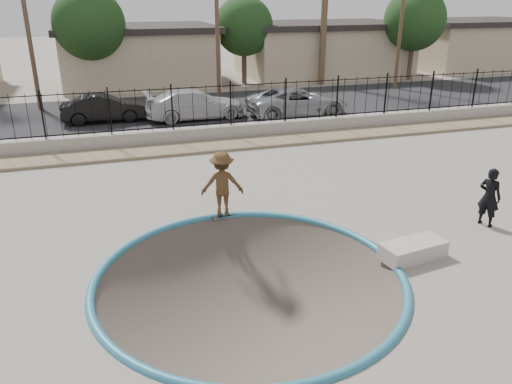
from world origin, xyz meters
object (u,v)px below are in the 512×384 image
object	(u,v)px
skateboard	(223,215)
concrete_ledge	(413,250)
car_c	(195,104)
skater	(222,187)
car_b	(104,108)
car_d	(298,102)
videographer	(489,197)

from	to	relation	value
skateboard	concrete_ledge	xyz separation A→B (m)	(3.80, -3.61, 0.15)
car_c	skater	bearing A→B (deg)	169.53
car_b	car_c	bearing A→B (deg)	-99.31
skateboard	car_d	bearing A→B (deg)	53.73
car_b	car_d	xyz separation A→B (m)	(9.52, -1.60, 0.06)
concrete_ledge	car_d	bearing A→B (deg)	79.08
videographer	concrete_ledge	bearing A→B (deg)	83.94
videographer	car_c	world-z (taller)	videographer
skater	skateboard	world-z (taller)	skater
skateboard	car_d	xyz separation A→B (m)	(6.63, 11.05, 0.71)
skateboard	car_d	size ratio (longest dim) A/B	0.14
skater	videographer	world-z (taller)	skater
car_b	car_c	world-z (taller)	car_c
skateboard	car_c	distance (m)	12.12
videographer	car_d	distance (m)	13.64
videographer	car_c	distance (m)	15.52
skateboard	skater	bearing A→B (deg)	0.00
skater	skateboard	distance (m)	0.86
concrete_ledge	skater	bearing A→B (deg)	136.47
concrete_ledge	car_c	xyz separation A→B (m)	(-2.31, 15.61, 0.56)
skater	car_d	size ratio (longest dim) A/B	0.35
concrete_ledge	car_c	world-z (taller)	car_c
car_c	videographer	bearing A→B (deg)	-163.56
videographer	car_c	bearing A→B (deg)	-5.17
skater	car_d	distance (m)	12.89
car_b	car_c	size ratio (longest dim) A/B	0.81
videographer	car_d	size ratio (longest dim) A/B	0.31
skateboard	concrete_ledge	world-z (taller)	concrete_ledge
skater	concrete_ledge	size ratio (longest dim) A/B	1.14
car_b	car_c	distance (m)	4.43
skater	car_c	world-z (taller)	skater
car_d	car_b	bearing A→B (deg)	78.17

